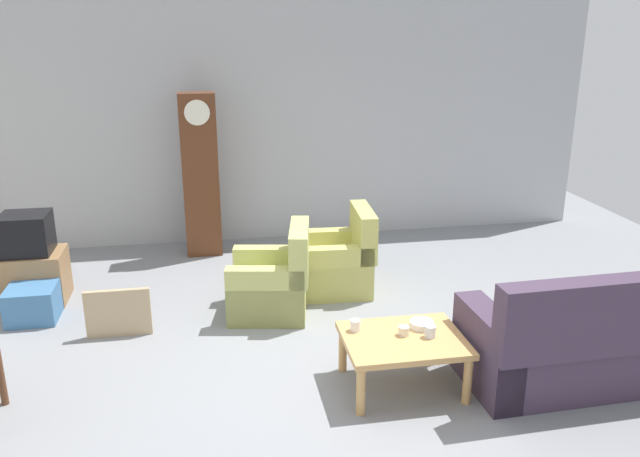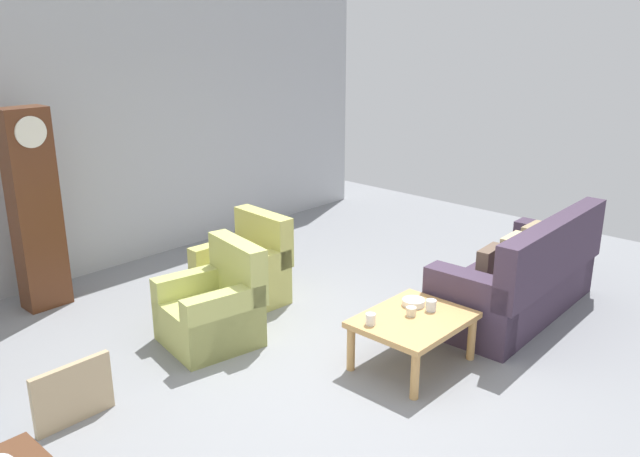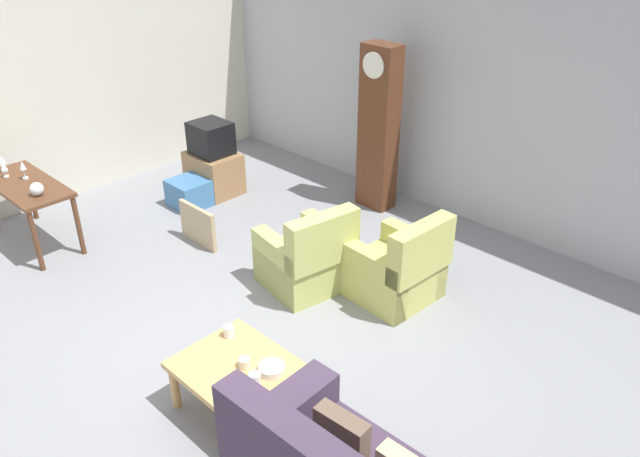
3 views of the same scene
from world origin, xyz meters
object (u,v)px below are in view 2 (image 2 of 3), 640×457
couch_floral (521,280)px  armchair_olive_far (244,274)px  armchair_olive_near (214,310)px  cup_white_porcelain (371,319)px  cup_blue_rimmed (431,305)px  cup_cream_tall (411,311)px  bowl_white_stacked (414,302)px  grandfather_clock (35,210)px  framed_picture_leaning (73,394)px  coffee_table_wood (413,324)px

couch_floral → armchair_olive_far: (-1.68, 2.24, -0.05)m
armchair_olive_near → cup_white_porcelain: (0.52, -1.40, 0.19)m
couch_floral → cup_blue_rimmed: size_ratio=21.99×
cup_blue_rimmed → cup_cream_tall: size_ratio=1.09×
bowl_white_stacked → grandfather_clock: bearing=117.6°
cup_cream_tall → framed_picture_leaning: bearing=151.6°
bowl_white_stacked → cup_cream_tall: bearing=-150.5°
cup_blue_rimmed → bowl_white_stacked: 0.17m
cup_blue_rimmed → cup_cream_tall: (-0.20, 0.07, -0.01)m
grandfather_clock → cup_cream_tall: size_ratio=22.94×
cup_white_porcelain → cup_blue_rimmed: bearing=-20.8°
armchair_olive_far → cup_white_porcelain: armchair_olive_far is taller
cup_white_porcelain → framed_picture_leaning: bearing=150.4°
cup_blue_rimmed → bowl_white_stacked: size_ratio=0.49×
armchair_olive_near → bowl_white_stacked: 1.80m
armchair_olive_far → grandfather_clock: (-1.45, 1.44, 0.72)m
grandfather_clock → cup_blue_rimmed: bearing=-63.4°
couch_floral → framed_picture_leaning: size_ratio=3.54×
bowl_white_stacked → armchair_olive_far: bearing=99.0°
framed_picture_leaning → coffee_table_wood: bearing=-29.1°
coffee_table_wood → cup_white_porcelain: size_ratio=10.19×
couch_floral → cup_white_porcelain: couch_floral is taller
couch_floral → coffee_table_wood: size_ratio=2.21×
armchair_olive_near → armchair_olive_far: size_ratio=1.00×
cup_white_porcelain → cup_cream_tall: (0.37, -0.14, -0.01)m
armchair_olive_near → cup_blue_rimmed: 1.95m
framed_picture_leaning → armchair_olive_near: bearing=9.7°
couch_floral → cup_blue_rimmed: couch_floral is taller
armchair_olive_far → cup_white_porcelain: size_ratio=9.77×
couch_floral → grandfather_clock: (-3.13, 3.68, 0.67)m
armchair_olive_near → coffee_table_wood: size_ratio=0.96×
cup_cream_tall → bowl_white_stacked: size_ratio=0.45×
coffee_table_wood → framed_picture_leaning: 2.72m
armchair_olive_far → grandfather_clock: bearing=135.2°
armchair_olive_near → cup_white_porcelain: armchair_olive_near is taller
grandfather_clock → armchair_olive_near: bearing=-70.5°
armchair_olive_near → cup_blue_rimmed: armchair_olive_near is taller
coffee_table_wood → cup_blue_rimmed: 0.24m
armchair_olive_far → coffee_table_wood: (0.11, -2.05, 0.07)m
cup_cream_tall → coffee_table_wood: bearing=-109.1°
coffee_table_wood → grandfather_clock: 3.87m
armchair_olive_near → cup_white_porcelain: 1.50m
coffee_table_wood → framed_picture_leaning: framed_picture_leaning is taller
cup_cream_tall → bowl_white_stacked: 0.21m
couch_floral → framed_picture_leaning: (-3.95, 1.51, -0.12)m
grandfather_clock → coffee_table_wood: bearing=-66.0°
armchair_olive_far → framed_picture_leaning: (-2.26, -0.73, -0.07)m
armchair_olive_near → bowl_white_stacked: size_ratio=4.64×
grandfather_clock → framed_picture_leaning: 2.45m
coffee_table_wood → bowl_white_stacked: size_ratio=4.84×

